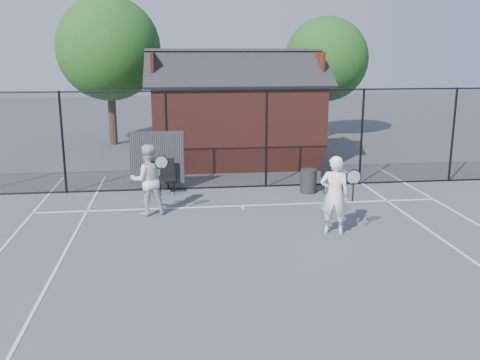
{
  "coord_description": "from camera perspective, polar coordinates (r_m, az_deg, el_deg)",
  "views": [
    {
      "loc": [
        -1.75,
        -10.84,
        4.1
      ],
      "look_at": [
        -0.24,
        1.47,
        1.1
      ],
      "focal_mm": 40.0,
      "sensor_mm": 36.0,
      "label": 1
    }
  ],
  "objects": [
    {
      "name": "player_front",
      "position": [
        12.33,
        10.06,
        -1.58
      ],
      "size": [
        0.87,
        0.71,
        1.82
      ],
      "color": "white",
      "rests_on": "ground"
    },
    {
      "name": "waste_bin",
      "position": [
        15.95,
        7.31,
        -0.11
      ],
      "size": [
        0.58,
        0.58,
        0.7
      ],
      "primitive_type": "cylinder",
      "rotation": [
        0.0,
        0.0,
        0.22
      ],
      "color": "#262626",
      "rests_on": "ground"
    },
    {
      "name": "chair_right",
      "position": [
        16.02,
        9.59,
        0.45
      ],
      "size": [
        0.55,
        0.57,
        1.02
      ],
      "primitive_type": "cube",
      "rotation": [
        0.0,
        0.0,
        -0.13
      ],
      "color": "black",
      "rests_on": "ground"
    },
    {
      "name": "ground",
      "position": [
        11.72,
        2.06,
        -6.89
      ],
      "size": [
        80.0,
        80.0,
        0.0
      ],
      "primitive_type": "plane",
      "color": "#4F535B",
      "rests_on": "ground"
    },
    {
      "name": "court_lines",
      "position": [
        10.51,
        3.2,
        -9.35
      ],
      "size": [
        11.02,
        18.0,
        0.01
      ],
      "color": "silver",
      "rests_on": "ground"
    },
    {
      "name": "tree_right",
      "position": [
        26.36,
        9.19,
        12.58
      ],
      "size": [
        3.97,
        3.97,
        5.7
      ],
      "color": "#322014",
      "rests_on": "ground"
    },
    {
      "name": "tree_left",
      "position": [
        24.5,
        -13.83,
        13.43
      ],
      "size": [
        4.48,
        4.48,
        6.44
      ],
      "color": "#322014",
      "rests_on": "ground"
    },
    {
      "name": "player_back",
      "position": [
        13.78,
        -9.81,
        0.03
      ],
      "size": [
        1.05,
        0.86,
        1.82
      ],
      "color": "silver",
      "rests_on": "ground"
    },
    {
      "name": "clubhouse",
      "position": [
        20.12,
        -0.52,
        6.48
      ],
      "size": [
        6.5,
        4.36,
        4.19
      ],
      "color": "maroon",
      "rests_on": "ground"
    },
    {
      "name": "chair_left",
      "position": [
        15.82,
        -7.81,
        0.3
      ],
      "size": [
        0.5,
        0.52,
        0.99
      ],
      "primitive_type": "cube",
      "rotation": [
        0.0,
        0.0,
        0.05
      ],
      "color": "black",
      "rests_on": "ground"
    },
    {
      "name": "fence",
      "position": [
        16.13,
        -1.76,
        4.12
      ],
      "size": [
        22.04,
        3.0,
        3.0
      ],
      "color": "black",
      "rests_on": "ground"
    }
  ]
}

